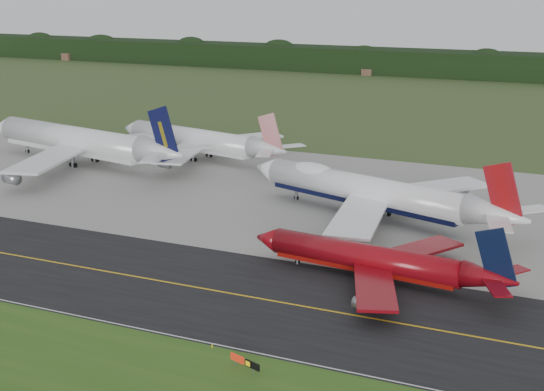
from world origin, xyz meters
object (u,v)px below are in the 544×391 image
Objects in this scene: jet_red_737 at (379,261)px; taxiway_sign at (245,362)px; jet_navy_gold at (82,142)px; jet_ba_747 at (373,192)px; jet_star_tail at (200,141)px.

jet_red_737 is 34.63m from taxiway_sign.
taxiway_sign is at bearing -43.64° from jet_navy_gold.
jet_ba_747 is 13.40× the size of taxiway_sign.
jet_ba_747 is at bearing -10.22° from jet_navy_gold.
jet_ba_747 reaches higher than jet_star_tail.
jet_red_737 is 0.78× the size of jet_star_tail.
jet_star_tail is at bearing 34.61° from jet_navy_gold.
jet_star_tail is 112.19m from taxiway_sign.
jet_red_737 is 9.55× the size of taxiway_sign.
jet_ba_747 is 64.73m from taxiway_sign.
jet_navy_gold reaches higher than jet_star_tail.
taxiway_sign is at bearing -87.33° from jet_ba_747.
taxiway_sign is (-6.88, -33.87, -2.12)m from jet_red_737.
jet_navy_gold is at bearing 153.33° from jet_red_737.
jet_navy_gold is 114.44m from taxiway_sign.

